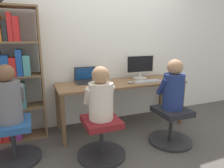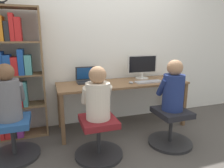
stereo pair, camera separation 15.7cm
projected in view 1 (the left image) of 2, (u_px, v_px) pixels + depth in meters
ground_plane at (130, 134)px, 2.91m from camera, size 14.00×14.00×0.00m
wall_back at (112, 42)px, 3.25m from camera, size 10.00×0.05×2.60m
desk at (122, 87)px, 3.05m from camera, size 1.95×0.64×0.72m
desktop_monitor at (140, 66)px, 3.28m from camera, size 0.52×0.22×0.39m
laptop at (86, 79)px, 2.99m from camera, size 0.33×0.26×0.23m
keyboard at (148, 81)px, 3.04m from camera, size 0.42×0.14×0.03m
computer_mouse_by_keyboard at (130, 82)px, 2.96m from camera, size 0.06×0.10×0.03m
office_chair_left at (171, 126)px, 2.65m from camera, size 0.57×0.57×0.47m
office_chair_right at (101, 138)px, 2.33m from camera, size 0.57×0.57×0.47m
person_at_monitor at (173, 87)px, 2.54m from camera, size 0.32×0.29×0.64m
person_at_laptop at (101, 96)px, 2.22m from camera, size 0.34×0.29×0.60m
bookshelf at (9, 78)px, 2.57m from camera, size 0.71×0.30×1.76m
office_chair_side at (14, 142)px, 2.24m from camera, size 0.57×0.57×0.47m
person_near_shelf at (8, 97)px, 2.13m from camera, size 0.32×0.29×0.63m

